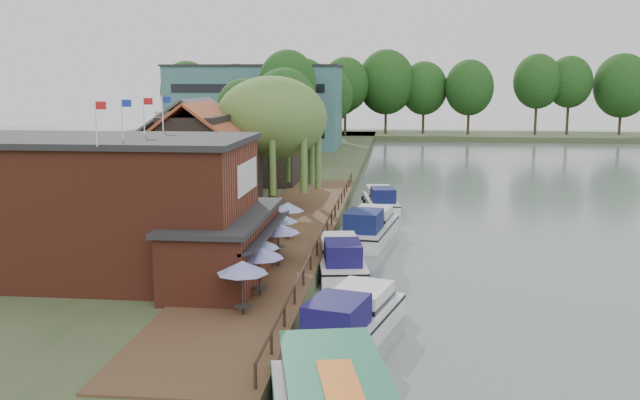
{
  "coord_description": "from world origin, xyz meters",
  "views": [
    {
      "loc": [
        -0.82,
        -35.64,
        11.12
      ],
      "look_at": [
        -6.0,
        12.0,
        3.0
      ],
      "focal_mm": 40.0,
      "sensor_mm": 36.0,
      "label": 1
    }
  ],
  "objects_px": {
    "umbrella_0": "(243,288)",
    "cruiser_2": "(369,223)",
    "umbrella_1": "(260,271)",
    "pub": "(137,208)",
    "cruiser_1": "(341,254)",
    "umbrella_2": "(257,260)",
    "willow": "(272,143)",
    "umbrella_5": "(288,221)",
    "swan": "(300,357)",
    "cruiser_0": "(351,314)",
    "cruiser_3": "(381,197)",
    "cottage_c": "(262,140)",
    "cottage_a": "(199,162)",
    "umbrella_3": "(278,244)",
    "cottage_b": "(197,149)",
    "umbrella_4": "(279,232)",
    "hotel_block": "(256,106)"
  },
  "relations": [
    {
      "from": "umbrella_0",
      "to": "swan",
      "type": "xyz_separation_m",
      "value": [
        2.81,
        -2.39,
        -2.07
      ]
    },
    {
      "from": "umbrella_4",
      "to": "pub",
      "type": "bearing_deg",
      "value": -138.77
    },
    {
      "from": "cottage_a",
      "to": "umbrella_3",
      "type": "distance_m",
      "value": 14.95
    },
    {
      "from": "umbrella_0",
      "to": "cruiser_2",
      "type": "height_order",
      "value": "umbrella_0"
    },
    {
      "from": "pub",
      "to": "cruiser_3",
      "type": "distance_m",
      "value": 29.22
    },
    {
      "from": "umbrella_4",
      "to": "cottage_c",
      "type": "bearing_deg",
      "value": 102.67
    },
    {
      "from": "cottage_b",
      "to": "cruiser_2",
      "type": "bearing_deg",
      "value": -35.4
    },
    {
      "from": "cottage_c",
      "to": "cruiser_3",
      "type": "xyz_separation_m",
      "value": [
        11.84,
        -7.53,
        -4.19
      ]
    },
    {
      "from": "hotel_block",
      "to": "cottage_c",
      "type": "bearing_deg",
      "value": -77.8
    },
    {
      "from": "willow",
      "to": "umbrella_4",
      "type": "xyz_separation_m",
      "value": [
        2.89,
        -14.4,
        -3.93
      ]
    },
    {
      "from": "cruiser_0",
      "to": "swan",
      "type": "height_order",
      "value": "cruiser_0"
    },
    {
      "from": "umbrella_5",
      "to": "hotel_block",
      "type": "bearing_deg",
      "value": 103.08
    },
    {
      "from": "cruiser_0",
      "to": "cruiser_3",
      "type": "xyz_separation_m",
      "value": [
        0.51,
        31.73,
        -0.1
      ]
    },
    {
      "from": "umbrella_2",
      "to": "cruiser_2",
      "type": "xyz_separation_m",
      "value": [
        4.95,
        15.09,
        -1.07
      ]
    },
    {
      "from": "umbrella_4",
      "to": "willow",
      "type": "bearing_deg",
      "value": 101.33
    },
    {
      "from": "umbrella_0",
      "to": "umbrella_5",
      "type": "bearing_deg",
      "value": 91.2
    },
    {
      "from": "cruiser_2",
      "to": "cottage_c",
      "type": "bearing_deg",
      "value": 128.34
    },
    {
      "from": "cottage_b",
      "to": "umbrella_3",
      "type": "bearing_deg",
      "value": -64.13
    },
    {
      "from": "umbrella_1",
      "to": "umbrella_4",
      "type": "xyz_separation_m",
      "value": [
        -0.51,
        8.5,
        0.0
      ]
    },
    {
      "from": "umbrella_3",
      "to": "umbrella_5",
      "type": "bearing_deg",
      "value": 94.15
    },
    {
      "from": "cottage_c",
      "to": "umbrella_4",
      "type": "height_order",
      "value": "cottage_c"
    },
    {
      "from": "willow",
      "to": "umbrella_1",
      "type": "height_order",
      "value": "willow"
    },
    {
      "from": "pub",
      "to": "cruiser_1",
      "type": "height_order",
      "value": "pub"
    },
    {
      "from": "cottage_b",
      "to": "cottage_c",
      "type": "relative_size",
      "value": 1.13
    },
    {
      "from": "cruiser_1",
      "to": "swan",
      "type": "bearing_deg",
      "value": -100.91
    },
    {
      "from": "hotel_block",
      "to": "swan",
      "type": "bearing_deg",
      "value": -77.51
    },
    {
      "from": "umbrella_2",
      "to": "willow",
      "type": "bearing_deg",
      "value": 97.8
    },
    {
      "from": "cruiser_2",
      "to": "umbrella_5",
      "type": "bearing_deg",
      "value": -126.14
    },
    {
      "from": "cottage_a",
      "to": "cruiser_2",
      "type": "xyz_separation_m",
      "value": [
        12.32,
        -0.89,
        -4.03
      ]
    },
    {
      "from": "umbrella_5",
      "to": "cruiser_1",
      "type": "xyz_separation_m",
      "value": [
        3.63,
        -3.5,
        -1.19
      ]
    },
    {
      "from": "cottage_b",
      "to": "umbrella_4",
      "type": "xyz_separation_m",
      "value": [
        10.39,
        -19.4,
        -2.96
      ]
    },
    {
      "from": "umbrella_1",
      "to": "cruiser_2",
      "type": "bearing_deg",
      "value": 75.42
    },
    {
      "from": "hotel_block",
      "to": "cottage_a",
      "type": "height_order",
      "value": "hotel_block"
    },
    {
      "from": "cruiser_2",
      "to": "swan",
      "type": "xyz_separation_m",
      "value": [
        -1.82,
        -22.14,
        -1.0
      ]
    },
    {
      "from": "swan",
      "to": "cruiser_1",
      "type": "bearing_deg",
      "value": 87.87
    },
    {
      "from": "cottage_a",
      "to": "cruiser_0",
      "type": "height_order",
      "value": "cottage_a"
    },
    {
      "from": "umbrella_2",
      "to": "swan",
      "type": "relative_size",
      "value": 5.4
    },
    {
      "from": "umbrella_3",
      "to": "swan",
      "type": "height_order",
      "value": "umbrella_3"
    },
    {
      "from": "willow",
      "to": "swan",
      "type": "height_order",
      "value": "willow"
    },
    {
      "from": "willow",
      "to": "cruiser_0",
      "type": "height_order",
      "value": "willow"
    },
    {
      "from": "willow",
      "to": "umbrella_0",
      "type": "relative_size",
      "value": 4.39
    },
    {
      "from": "cottage_a",
      "to": "umbrella_4",
      "type": "xyz_separation_m",
      "value": [
        7.39,
        -9.4,
        -2.96
      ]
    },
    {
      "from": "hotel_block",
      "to": "umbrella_2",
      "type": "distance_m",
      "value": 73.56
    },
    {
      "from": "cruiser_0",
      "to": "cruiser_1",
      "type": "height_order",
      "value": "cruiser_0"
    },
    {
      "from": "hotel_block",
      "to": "umbrella_0",
      "type": "relative_size",
      "value": 10.69
    },
    {
      "from": "cottage_c",
      "to": "willow",
      "type": "bearing_deg",
      "value": -75.96
    },
    {
      "from": "cruiser_0",
      "to": "swan",
      "type": "bearing_deg",
      "value": -108.56
    },
    {
      "from": "hotel_block",
      "to": "swan",
      "type": "height_order",
      "value": "hotel_block"
    },
    {
      "from": "willow",
      "to": "swan",
      "type": "distance_m",
      "value": 29.28
    },
    {
      "from": "pub",
      "to": "cruiser_2",
      "type": "distance_m",
      "value": 18.41
    }
  ]
}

